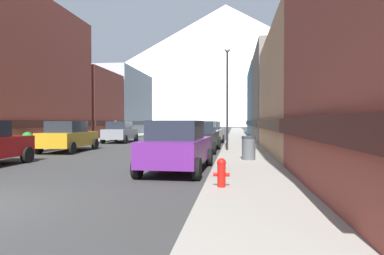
# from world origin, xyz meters

# --- Properties ---
(sidewalk_left) EXTENTS (2.50, 100.00, 0.15)m
(sidewalk_left) POSITION_xyz_m (-6.25, 35.00, 0.07)
(sidewalk_left) COLOR gray
(sidewalk_left) RESTS_ON ground
(sidewalk_right) EXTENTS (2.50, 100.00, 0.15)m
(sidewalk_right) POSITION_xyz_m (6.25, 35.00, 0.07)
(sidewalk_right) COLOR gray
(sidewalk_right) RESTS_ON ground
(storefront_left_1) EXTENTS (7.92, 12.41, 10.68)m
(storefront_left_1) POSITION_xyz_m (-11.31, 17.73, 5.16)
(storefront_left_1) COLOR brown
(storefront_left_1) RESTS_ON ground
(storefront_left_2) EXTENTS (9.01, 8.46, 7.24)m
(storefront_left_2) POSITION_xyz_m (-11.85, 28.75, 3.48)
(storefront_left_2) COLOR brown
(storefront_left_2) RESTS_ON ground
(storefront_left_3) EXTENTS (8.15, 13.70, 8.93)m
(storefront_left_3) POSITION_xyz_m (-11.42, 40.13, 4.31)
(storefront_left_3) COLOR #99A5B2
(storefront_left_3) RESTS_ON ground
(storefront_right_1) EXTENTS (8.52, 11.86, 6.40)m
(storefront_right_1) POSITION_xyz_m (11.61, 12.42, 3.08)
(storefront_right_1) COLOR tan
(storefront_right_1) RESTS_ON ground
(storefront_right_2) EXTENTS (7.31, 9.97, 8.00)m
(storefront_right_2) POSITION_xyz_m (11.01, 23.83, 3.85)
(storefront_right_2) COLOR #66605B
(storefront_right_2) RESTS_ON ground
(storefront_right_3) EXTENTS (7.60, 12.58, 8.24)m
(storefront_right_3) POSITION_xyz_m (11.15, 35.39, 3.97)
(storefront_right_3) COLOR slate
(storefront_right_3) RESTS_ON ground
(car_left_1) EXTENTS (2.23, 4.48, 1.78)m
(car_left_1) POSITION_xyz_m (-3.80, 12.50, 0.90)
(car_left_1) COLOR #B28419
(car_left_1) RESTS_ON ground
(car_left_2) EXTENTS (2.20, 4.46, 1.78)m
(car_left_2) POSITION_xyz_m (-3.80, 21.25, 0.90)
(car_left_2) COLOR slate
(car_left_2) RESTS_ON ground
(car_right_0) EXTENTS (2.19, 4.46, 1.78)m
(car_right_0) POSITION_xyz_m (3.80, 5.65, 0.90)
(car_right_0) COLOR #591E72
(car_right_0) RESTS_ON ground
(car_right_1) EXTENTS (2.16, 4.44, 1.78)m
(car_right_1) POSITION_xyz_m (3.80, 13.63, 0.90)
(car_right_1) COLOR black
(car_right_1) RESTS_ON ground
(car_right_2) EXTENTS (2.24, 4.48, 1.78)m
(car_right_2) POSITION_xyz_m (3.80, 20.00, 0.90)
(car_right_2) COLOR silver
(car_right_2) RESTS_ON ground
(fire_hydrant_near) EXTENTS (0.40, 0.22, 0.70)m
(fire_hydrant_near) POSITION_xyz_m (5.45, 2.37, 0.53)
(fire_hydrant_near) COLOR red
(fire_hydrant_near) RESTS_ON sidewalk_right
(trash_bin_right) EXTENTS (0.59, 0.59, 0.98)m
(trash_bin_right) POSITION_xyz_m (6.35, 8.40, 0.64)
(trash_bin_right) COLOR #4C5156
(trash_bin_right) RESTS_ON sidewalk_right
(potted_plant_1) EXTENTS (0.54, 0.54, 0.89)m
(potted_plant_1) POSITION_xyz_m (-7.00, 13.50, 0.66)
(potted_plant_1) COLOR gray
(potted_plant_1) RESTS_ON sidewalk_left
(potted_plant_2) EXTENTS (0.65, 0.65, 0.96)m
(potted_plant_2) POSITION_xyz_m (-7.00, 13.43, 0.70)
(potted_plant_2) COLOR #4C4C51
(potted_plant_2) RESTS_ON sidewalk_left
(pedestrian_0) EXTENTS (0.36, 0.36, 1.72)m
(pedestrian_0) POSITION_xyz_m (-6.25, 26.80, 0.95)
(pedestrian_0) COLOR #333338
(pedestrian_0) RESTS_ON sidewalk_left
(streetlamp_right) EXTENTS (0.36, 0.36, 5.86)m
(streetlamp_right) POSITION_xyz_m (5.35, 13.13, 3.99)
(streetlamp_right) COLOR black
(streetlamp_right) RESTS_ON sidewalk_right
(mountain_backdrop) EXTENTS (295.51, 295.51, 94.59)m
(mountain_backdrop) POSITION_xyz_m (-1.48, 260.00, 47.30)
(mountain_backdrop) COLOR silver
(mountain_backdrop) RESTS_ON ground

